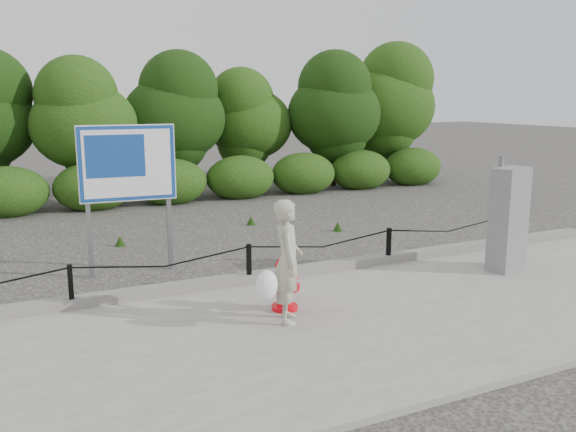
% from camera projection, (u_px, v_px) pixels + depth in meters
% --- Properties ---
extents(ground, '(90.00, 90.00, 0.00)m').
position_uv_depth(ground, '(249.00, 289.00, 9.05)').
color(ground, '#2D2B28').
rests_on(ground, ground).
extents(sidewalk, '(14.00, 4.00, 0.08)m').
position_uv_depth(sidewalk, '(314.00, 332.00, 7.28)').
color(sidewalk, gray).
rests_on(sidewalk, ground).
extents(curb, '(14.00, 0.22, 0.14)m').
position_uv_depth(curb, '(248.00, 278.00, 9.06)').
color(curb, slate).
rests_on(curb, sidewalk).
extents(chain_barrier, '(10.06, 0.06, 0.60)m').
position_uv_depth(chain_barrier, '(249.00, 259.00, 8.96)').
color(chain_barrier, black).
rests_on(chain_barrier, sidewalk).
extents(treeline, '(20.58, 3.46, 4.46)m').
position_uv_depth(treeline, '(128.00, 110.00, 16.52)').
color(treeline, black).
rests_on(treeline, ground).
extents(fire_hydrant, '(0.43, 0.44, 0.74)m').
position_uv_depth(fire_hydrant, '(285.00, 283.00, 7.86)').
color(fire_hydrant, red).
rests_on(fire_hydrant, sidewalk).
extents(pedestrian, '(0.76, 0.65, 1.52)m').
position_uv_depth(pedestrian, '(286.00, 263.00, 7.37)').
color(pedestrian, '#AAA892').
rests_on(pedestrian, sidewalk).
extents(utility_cabinet, '(0.69, 0.52, 1.81)m').
position_uv_depth(utility_cabinet, '(508.00, 219.00, 9.59)').
color(utility_cabinet, gray).
rests_on(utility_cabinet, sidewalk).
extents(advertising_sign, '(1.49, 0.22, 2.38)m').
position_uv_depth(advertising_sign, '(127.00, 170.00, 9.49)').
color(advertising_sign, slate).
rests_on(advertising_sign, ground).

